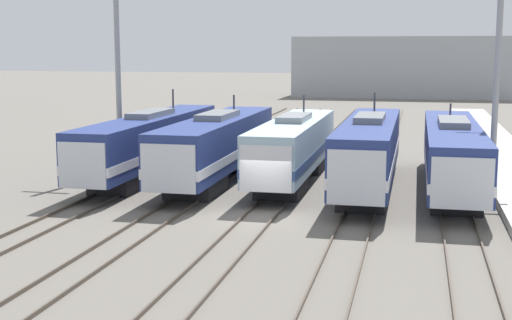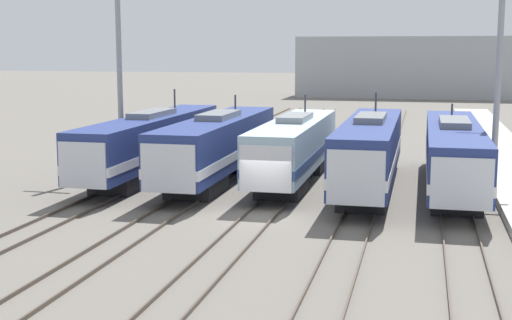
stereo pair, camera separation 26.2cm
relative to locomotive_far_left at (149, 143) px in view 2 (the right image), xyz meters
The scene contains 14 objects.
ground_plane 12.72m from the locomotive_far_left, 44.38° to the right, with size 400.00×400.00×0.00m, color #666059.
rail_pair_far_left 9.00m from the locomotive_far_left, 90.00° to the right, with size 1.50×120.00×0.15m.
rail_pair_center_left 10.06m from the locomotive_far_left, 62.94° to the right, with size 1.51×120.00×0.15m.
rail_pair_center 12.71m from the locomotive_far_left, 44.38° to the right, with size 1.51×120.00×0.15m.
rail_pair_center_right 16.19m from the locomotive_far_left, 33.12° to the right, with size 1.51×120.00×0.15m.
rail_pair_far_right 20.07m from the locomotive_far_left, 26.07° to the right, with size 1.50×120.00×0.15m.
locomotive_far_left is the anchor object (origin of this frame).
locomotive_center_left 4.55m from the locomotive_far_left, ahead, with size 3.02×17.50×4.87m.
locomotive_center 8.97m from the locomotive_far_left, ahead, with size 2.83×16.14×4.92m.
locomotive_center_right 13.55m from the locomotive_far_left, ahead, with size 2.82×17.17×5.20m.
locomotive_far_right 17.95m from the locomotive_far_left, ahead, with size 2.88×19.05×4.50m.
catenary_tower_left 5.23m from the locomotive_far_left, 152.80° to the left, with size 2.79×0.34×12.72m.
catenary_tower_right 20.76m from the locomotive_far_left, ahead, with size 2.79×0.34×12.72m.
depot_building 79.59m from the locomotive_far_left, 80.42° to the left, with size 34.60×9.89×9.73m.
Camera 2 is at (7.23, -31.73, 7.77)m, focal length 50.00 mm.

